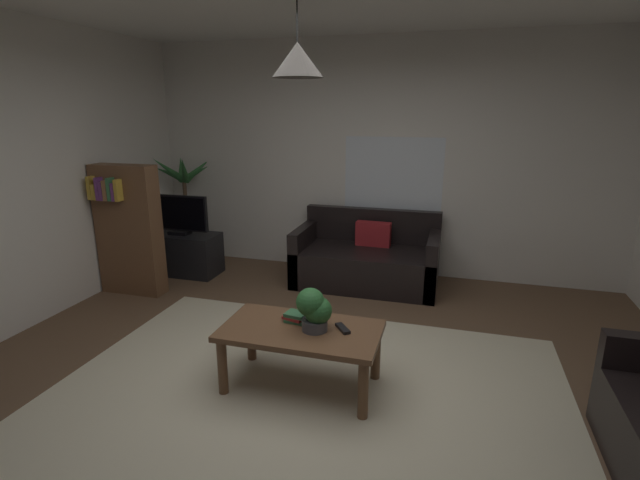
# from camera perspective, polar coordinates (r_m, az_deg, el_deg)

# --- Properties ---
(floor) EXTENTS (5.58, 5.48, 0.02)m
(floor) POSITION_cam_1_polar(r_m,az_deg,el_deg) (3.52, -1.43, -18.16)
(floor) COLOR brown
(floor) RESTS_ON ground
(rug) EXTENTS (3.63, 3.02, 0.01)m
(rug) POSITION_cam_1_polar(r_m,az_deg,el_deg) (3.36, -2.52, -19.77)
(rug) COLOR beige
(rug) RESTS_ON ground
(wall_back) EXTENTS (5.70, 0.06, 2.76)m
(wall_back) POSITION_cam_1_polar(r_m,az_deg,el_deg) (5.66, 7.07, 9.74)
(wall_back) COLOR silver
(wall_back) RESTS_ON ground
(window_pane) EXTENTS (1.15, 0.01, 0.98)m
(window_pane) POSITION_cam_1_polar(r_m,az_deg,el_deg) (5.63, 8.88, 7.34)
(window_pane) COLOR white
(couch_under_window) EXTENTS (1.60, 0.85, 0.82)m
(couch_under_window) POSITION_cam_1_polar(r_m,az_deg,el_deg) (5.39, 5.71, -2.55)
(couch_under_window) COLOR black
(couch_under_window) RESTS_ON ground
(coffee_table) EXTENTS (1.12, 0.61, 0.46)m
(coffee_table) POSITION_cam_1_polar(r_m,az_deg,el_deg) (3.40, -2.34, -11.80)
(coffee_table) COLOR brown
(coffee_table) RESTS_ON ground
(book_on_table_0) EXTENTS (0.16, 0.11, 0.02)m
(book_on_table_0) POSITION_cam_1_polar(r_m,az_deg,el_deg) (3.45, -3.04, -9.78)
(book_on_table_0) COLOR #387247
(book_on_table_0) RESTS_ON coffee_table
(book_on_table_1) EXTENTS (0.17, 0.13, 0.02)m
(book_on_table_1) POSITION_cam_1_polar(r_m,az_deg,el_deg) (3.45, -3.22, -9.41)
(book_on_table_1) COLOR #B22D2D
(book_on_table_1) RESTS_ON coffee_table
(book_on_table_2) EXTENTS (0.17, 0.14, 0.02)m
(book_on_table_2) POSITION_cam_1_polar(r_m,az_deg,el_deg) (3.44, -2.96, -9.04)
(book_on_table_2) COLOR #387247
(book_on_table_2) RESTS_ON coffee_table
(remote_on_table_0) EXTENTS (0.14, 0.16, 0.02)m
(remote_on_table_0) POSITION_cam_1_polar(r_m,az_deg,el_deg) (3.34, 2.78, -10.72)
(remote_on_table_0) COLOR black
(remote_on_table_0) RESTS_ON coffee_table
(potted_plant_on_table) EXTENTS (0.25, 0.21, 0.31)m
(potted_plant_on_table) POSITION_cam_1_polar(r_m,az_deg,el_deg) (3.27, -0.72, -8.39)
(potted_plant_on_table) COLOR #4C4C51
(potted_plant_on_table) RESTS_ON coffee_table
(tv_stand) EXTENTS (0.90, 0.44, 0.50)m
(tv_stand) POSITION_cam_1_polar(r_m,az_deg,el_deg) (5.96, -16.40, -1.57)
(tv_stand) COLOR black
(tv_stand) RESTS_ON ground
(tv) EXTENTS (0.75, 0.16, 0.47)m
(tv) POSITION_cam_1_polar(r_m,az_deg,el_deg) (5.82, -16.88, 3.00)
(tv) COLOR black
(tv) RESTS_ON tv_stand
(potted_palm_corner) EXTENTS (0.79, 0.76, 1.44)m
(potted_palm_corner) POSITION_cam_1_polar(r_m,az_deg,el_deg) (6.33, -15.97, 3.11)
(potted_palm_corner) COLOR beige
(potted_palm_corner) RESTS_ON ground
(bookshelf_corner) EXTENTS (0.70, 0.31, 1.40)m
(bookshelf_corner) POSITION_cam_1_polar(r_m,az_deg,el_deg) (5.40, -22.36, 1.31)
(bookshelf_corner) COLOR brown
(bookshelf_corner) RESTS_ON ground
(pendant_lamp) EXTENTS (0.31, 0.31, 0.62)m
(pendant_lamp) POSITION_cam_1_polar(r_m,az_deg,el_deg) (3.03, -2.75, 21.11)
(pendant_lamp) COLOR black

